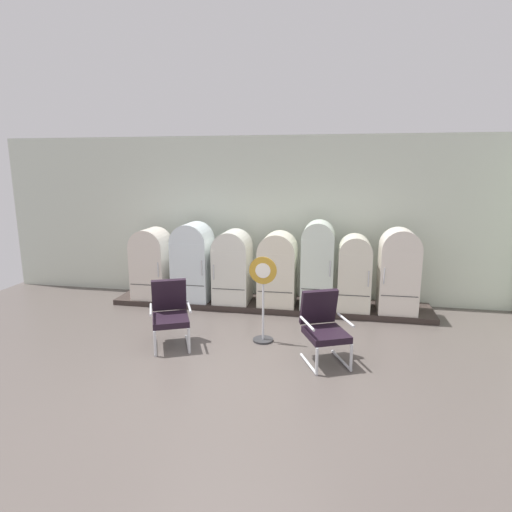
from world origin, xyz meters
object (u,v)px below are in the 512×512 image
at_px(refrigerator_2, 232,265).
at_px(refrigerator_5, 354,270).
at_px(refrigerator_4, 318,262).
at_px(armchair_right, 323,325).
at_px(armchair_left, 170,311).
at_px(refrigerator_6, 399,268).
at_px(refrigerator_1, 193,260).
at_px(refrigerator_3, 278,267).
at_px(sign_stand, 263,303).
at_px(refrigerator_0, 152,261).

relative_size(refrigerator_2, refrigerator_5, 1.02).
xyz_separation_m(refrigerator_4, armchair_right, (0.18, -2.08, -0.43)).
distance_m(armchair_left, armchair_right, 2.31).
relative_size(refrigerator_2, refrigerator_6, 0.92).
bearing_deg(refrigerator_1, refrigerator_6, -0.52).
relative_size(refrigerator_3, refrigerator_6, 0.91).
bearing_deg(armchair_right, refrigerator_2, 130.75).
relative_size(refrigerator_3, refrigerator_4, 0.86).
bearing_deg(refrigerator_5, refrigerator_1, 179.70).
xyz_separation_m(refrigerator_5, sign_stand, (-1.42, -1.57, -0.20)).
distance_m(refrigerator_2, refrigerator_6, 3.06).
relative_size(refrigerator_5, sign_stand, 1.01).
distance_m(refrigerator_0, armchair_left, 2.26).
xyz_separation_m(refrigerator_1, armchair_right, (2.60, -2.09, -0.38)).
relative_size(refrigerator_6, armchair_left, 1.53).
distance_m(refrigerator_3, refrigerator_5, 1.41).
distance_m(refrigerator_1, refrigerator_6, 3.85).
relative_size(refrigerator_2, refrigerator_3, 1.01).
bearing_deg(refrigerator_2, refrigerator_4, -0.46).
distance_m(refrigerator_0, refrigerator_2, 1.65).
xyz_separation_m(refrigerator_3, refrigerator_6, (2.18, -0.03, 0.08)).
distance_m(refrigerator_4, armchair_right, 2.13).
bearing_deg(refrigerator_0, refrigerator_4, 0.13).
xyz_separation_m(refrigerator_0, armchair_right, (3.46, -2.07, -0.31)).
relative_size(refrigerator_5, refrigerator_6, 0.90).
height_order(refrigerator_0, refrigerator_1, refrigerator_1).
distance_m(refrigerator_5, sign_stand, 2.13).
distance_m(refrigerator_3, armchair_left, 2.40).
bearing_deg(refrigerator_2, refrigerator_1, -179.96).
relative_size(refrigerator_1, refrigerator_6, 1.00).
xyz_separation_m(refrigerator_1, refrigerator_2, (0.80, 0.00, -0.07)).
relative_size(refrigerator_1, refrigerator_3, 1.10).
xyz_separation_m(refrigerator_0, refrigerator_5, (3.94, 0.00, -0.01)).
bearing_deg(refrigerator_1, armchair_left, -81.46).
bearing_deg(refrigerator_0, refrigerator_3, 0.27).
bearing_deg(sign_stand, armchair_right, -28.46).
distance_m(refrigerator_3, armchair_right, 2.30).
bearing_deg(refrigerator_4, refrigerator_5, -0.32).
bearing_deg(refrigerator_2, refrigerator_5, -0.42).
xyz_separation_m(refrigerator_3, armchair_left, (-1.38, -1.94, -0.30)).
relative_size(refrigerator_0, refrigerator_2, 1.00).
distance_m(refrigerator_6, sign_stand, 2.70).
height_order(refrigerator_0, refrigerator_6, refrigerator_6).
bearing_deg(refrigerator_1, refrigerator_5, -0.30).
xyz_separation_m(refrigerator_1, refrigerator_3, (1.67, -0.01, -0.08)).
bearing_deg(refrigerator_0, refrigerator_1, 1.34).
relative_size(refrigerator_4, refrigerator_5, 1.18).
xyz_separation_m(refrigerator_2, sign_stand, (0.87, -1.59, -0.20)).
bearing_deg(refrigerator_6, refrigerator_0, 179.81).
bearing_deg(sign_stand, refrigerator_3, 89.63).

